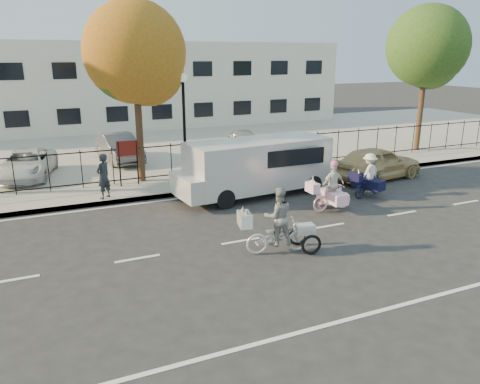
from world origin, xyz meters
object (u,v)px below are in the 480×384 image
pedestrian (103,176)px  lot_car_b (27,164)px  zebra_trike (278,228)px  unicorn_bike (332,192)px  white_van (256,165)px  lot_car_d (244,142)px  bull_bike (368,180)px  lot_car_c (119,148)px  lamppost (184,108)px  gold_sedan (377,163)px

pedestrian → lot_car_b: bearing=-100.1°
zebra_trike → lot_car_b: zebra_trike is taller
unicorn_bike → lot_car_b: bearing=47.4°
pedestrian → lot_car_b: size_ratio=0.39×
white_van → pedestrian: (-5.43, 1.39, -0.20)m
lot_car_d → bull_bike: bearing=-66.9°
unicorn_bike → lot_car_c: (-5.42, 10.11, 0.16)m
white_van → lamppost: bearing=118.7°
lamppost → lot_car_d: 6.37m
gold_sedan → lot_car_b: 14.92m
white_van → lot_car_b: (-7.98, 5.79, -0.44)m
lot_car_d → pedestrian: bearing=-131.4°
white_van → pedestrian: white_van is taller
bull_bike → lot_car_d: 8.70m
white_van → gold_sedan: (5.76, -0.02, -0.46)m
zebra_trike → unicorn_bike: size_ratio=1.21×
pedestrian → gold_sedan: bearing=132.7°
lamppost → bull_bike: 7.78m
lot_car_b → lamppost: bearing=-14.0°
lot_car_c → bull_bike: bearing=-56.7°
lamppost → zebra_trike: lamppost is taller
pedestrian → lot_car_d: 9.58m
white_van → lot_car_d: (2.54, 6.70, -0.41)m
lamppost → lot_car_d: bearing=41.4°
pedestrian → lot_car_b: (-2.55, 4.40, -0.24)m
lamppost → zebra_trike: bearing=-89.2°
bull_bike → lot_car_b: bearing=40.8°
pedestrian → unicorn_bike: bearing=109.2°
white_van → gold_sedan: 5.78m
bull_bike → lot_car_d: bearing=-7.7°
lamppost → pedestrian: 4.35m
white_van → lot_car_d: 7.18m
lamppost → pedestrian: size_ratio=2.62×
lamppost → bull_bike: size_ratio=2.36×
lamppost → pedestrian: bearing=-158.3°
pedestrian → lot_car_c: bearing=-145.0°
unicorn_bike → lot_car_d: bearing=-6.7°
gold_sedan → lot_car_d: bearing=17.4°
unicorn_bike → bull_bike: unicorn_bike is taller
zebra_trike → gold_sedan: 9.13m
bull_bike → pedestrian: 9.80m
bull_bike → lamppost: bearing=34.5°
unicorn_bike → lot_car_c: bearing=27.4°
gold_sedan → lot_car_c: 12.11m
zebra_trike → lot_car_d: bearing=-8.7°
unicorn_bike → white_van: (-1.57, 2.76, 0.52)m
lot_car_d → lot_car_b: bearing=-160.2°
lot_car_d → lot_car_c: bearing=-171.0°
lot_car_c → gold_sedan: bearing=-43.7°
unicorn_bike → gold_sedan: (4.18, 2.74, 0.06)m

